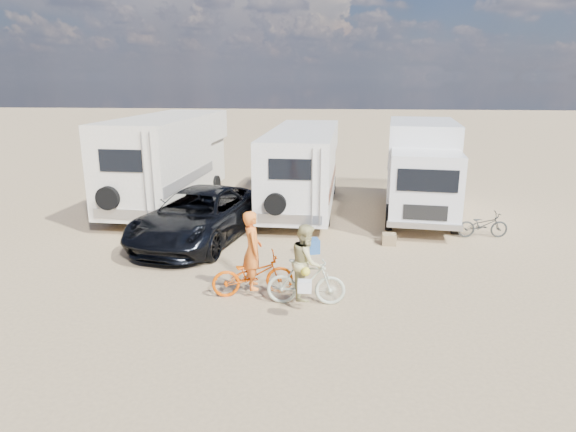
# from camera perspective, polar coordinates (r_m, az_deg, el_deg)

# --- Properties ---
(ground) EXTENTS (140.00, 140.00, 0.00)m
(ground) POSITION_cam_1_polar(r_m,az_deg,el_deg) (12.79, 0.83, -7.28)
(ground) COLOR tan
(ground) RESTS_ON ground
(rv_main) EXTENTS (2.72, 8.40, 3.03)m
(rv_main) POSITION_cam_1_polar(r_m,az_deg,el_deg) (19.49, 1.69, 5.33)
(rv_main) COLOR white
(rv_main) RESTS_ON ground
(rv_left) EXTENTS (3.01, 7.84, 3.52)m
(rv_left) POSITION_cam_1_polar(r_m,az_deg,el_deg) (19.99, -13.38, 5.88)
(rv_left) COLOR white
(rv_left) RESTS_ON ground
(box_truck) EXTENTS (3.10, 6.65, 3.38)m
(box_truck) POSITION_cam_1_polar(r_m,az_deg,el_deg) (18.76, 14.88, 4.95)
(box_truck) COLOR silver
(box_truck) RESTS_ON ground
(dark_suv) EXTENTS (3.81, 6.17, 1.60)m
(dark_suv) POSITION_cam_1_polar(r_m,az_deg,el_deg) (15.83, -9.99, 0.03)
(dark_suv) COLOR black
(dark_suv) RESTS_ON ground
(bike_man) EXTENTS (2.02, 1.17, 1.00)m
(bike_man) POSITION_cam_1_polar(r_m,az_deg,el_deg) (11.84, -4.00, -6.62)
(bike_man) COLOR #CB4600
(bike_man) RESTS_ON ground
(bike_woman) EXTENTS (1.78, 0.53, 1.06)m
(bike_woman) POSITION_cam_1_polar(r_m,az_deg,el_deg) (11.33, 2.05, -7.48)
(bike_woman) COLOR #B8C2A7
(bike_woman) RESTS_ON ground
(rider_man) EXTENTS (0.61, 0.77, 1.85)m
(rider_man) POSITION_cam_1_polar(r_m,az_deg,el_deg) (11.69, -4.04, -4.69)
(rider_man) COLOR orange
(rider_man) RESTS_ON ground
(rider_woman) EXTENTS (0.65, 0.83, 1.69)m
(rider_woman) POSITION_cam_1_polar(r_m,az_deg,el_deg) (11.21, 2.07, -6.01)
(rider_woman) COLOR #C3BA7A
(rider_woman) RESTS_ON ground
(bike_parked) EXTENTS (1.62, 0.69, 0.83)m
(bike_parked) POSITION_cam_1_polar(r_m,az_deg,el_deg) (17.14, 21.19, -0.93)
(bike_parked) COLOR #282A28
(bike_parked) RESTS_ON ground
(cooler) EXTENTS (0.62, 0.53, 0.42)m
(cooler) POSITION_cam_1_polar(r_m,az_deg,el_deg) (14.64, 2.48, -3.43)
(cooler) COLOR #274F8D
(cooler) RESTS_ON ground
(crate) EXTENTS (0.44, 0.44, 0.33)m
(crate) POSITION_cam_1_polar(r_m,az_deg,el_deg) (15.69, 11.36, -2.58)
(crate) COLOR olive
(crate) RESTS_ON ground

